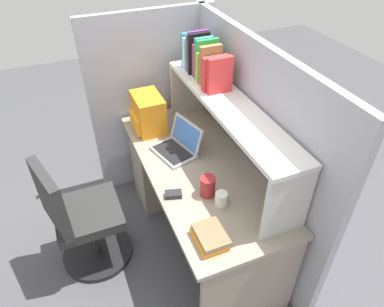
{
  "coord_description": "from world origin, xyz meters",
  "views": [
    {
      "loc": [
        1.69,
        -0.75,
        2.28
      ],
      "look_at": [
        0.0,
        -0.05,
        0.85
      ],
      "focal_mm": 32.99,
      "sensor_mm": 36.0,
      "label": 1
    }
  ],
  "objects_px": {
    "backpack": "(148,113)",
    "paper_cup": "(221,199)",
    "snack_canister": "(208,186)",
    "laptop": "(178,145)",
    "computer_mouse": "(173,194)",
    "office_chair": "(82,223)"
  },
  "relations": [
    {
      "from": "paper_cup",
      "to": "office_chair",
      "type": "height_order",
      "value": "office_chair"
    },
    {
      "from": "paper_cup",
      "to": "snack_canister",
      "type": "xyz_separation_m",
      "value": [
        -0.11,
        -0.04,
        0.02
      ]
    },
    {
      "from": "paper_cup",
      "to": "snack_canister",
      "type": "distance_m",
      "value": 0.12
    },
    {
      "from": "office_chair",
      "to": "backpack",
      "type": "bearing_deg",
      "value": -70.95
    },
    {
      "from": "backpack",
      "to": "paper_cup",
      "type": "height_order",
      "value": "backpack"
    },
    {
      "from": "office_chair",
      "to": "snack_canister",
      "type": "bearing_deg",
      "value": -132.56
    },
    {
      "from": "laptop",
      "to": "paper_cup",
      "type": "height_order",
      "value": "laptop"
    },
    {
      "from": "snack_canister",
      "to": "computer_mouse",
      "type": "bearing_deg",
      "value": -106.95
    },
    {
      "from": "computer_mouse",
      "to": "snack_canister",
      "type": "xyz_separation_m",
      "value": [
        0.06,
        0.2,
        0.05
      ]
    },
    {
      "from": "computer_mouse",
      "to": "paper_cup",
      "type": "height_order",
      "value": "paper_cup"
    },
    {
      "from": "snack_canister",
      "to": "laptop",
      "type": "bearing_deg",
      "value": -178.62
    },
    {
      "from": "laptop",
      "to": "computer_mouse",
      "type": "xyz_separation_m",
      "value": [
        0.42,
        -0.19,
        -0.03
      ]
    },
    {
      "from": "laptop",
      "to": "paper_cup",
      "type": "bearing_deg",
      "value": 5.07
    },
    {
      "from": "computer_mouse",
      "to": "office_chair",
      "type": "distance_m",
      "value": 0.74
    },
    {
      "from": "snack_canister",
      "to": "office_chair",
      "type": "bearing_deg",
      "value": -116.38
    },
    {
      "from": "paper_cup",
      "to": "computer_mouse",
      "type": "bearing_deg",
      "value": -125.05
    },
    {
      "from": "backpack",
      "to": "snack_canister",
      "type": "xyz_separation_m",
      "value": [
        0.84,
        0.12,
        -0.07
      ]
    },
    {
      "from": "laptop",
      "to": "snack_canister",
      "type": "distance_m",
      "value": 0.48
    },
    {
      "from": "laptop",
      "to": "backpack",
      "type": "xyz_separation_m",
      "value": [
        -0.36,
        -0.11,
        0.09
      ]
    },
    {
      "from": "backpack",
      "to": "paper_cup",
      "type": "distance_m",
      "value": 0.97
    },
    {
      "from": "snack_canister",
      "to": "backpack",
      "type": "bearing_deg",
      "value": -171.73
    },
    {
      "from": "backpack",
      "to": "laptop",
      "type": "bearing_deg",
      "value": 17.01
    }
  ]
}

